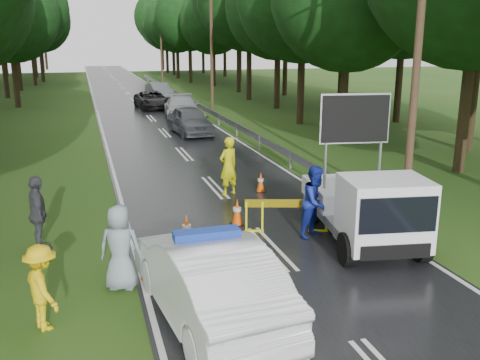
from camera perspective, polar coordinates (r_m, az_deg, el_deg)
name	(u,v)px	position (r m, az deg, el deg)	size (l,w,h in m)	color
ground	(271,249)	(13.72, 3.32, -7.31)	(160.00, 160.00, 0.00)	#1F4814
road	(141,108)	(42.49, -10.50, 7.58)	(7.00, 140.00, 0.02)	black
guardrail	(189,100)	(42.64, -5.49, 8.51)	(0.12, 60.06, 0.70)	gray
utility_pole_near	(419,42)	(16.90, 18.51, 13.74)	(1.40, 0.24, 10.00)	#402D1D
utility_pole_mid	(211,41)	(41.08, -3.06, 14.64)	(1.40, 0.24, 10.00)	#402D1D
utility_pole_far	(161,40)	(66.64, -8.43, 14.55)	(1.40, 0.24, 10.00)	#402D1D
police_sedan	(207,279)	(10.17, -3.49, -10.49)	(2.31, 5.11, 1.79)	white
work_truck	(366,206)	(14.09, 13.33, -2.74)	(2.73, 4.92, 3.72)	gray
barrier	(287,208)	(14.63, 5.00, -2.95)	(2.21, 0.68, 0.95)	#D5E00C
officer	(228,166)	(18.05, -1.25, 1.48)	(0.73, 0.48, 2.00)	#D0CE0B
civilian	(316,202)	(14.35, 8.11, -2.30)	(0.95, 0.74, 1.95)	navy
bystander_left	(42,287)	(10.48, -20.35, -10.70)	(1.05, 0.60, 1.62)	yellow
bystander_mid	(38,214)	(14.15, -20.73, -3.41)	(1.14, 0.47, 1.94)	#3E3F45
bystander_right	(120,247)	(11.57, -12.67, -7.04)	(0.91, 0.59, 1.85)	gray
queue_car_first	(190,121)	(30.09, -5.36, 6.34)	(1.81, 4.51, 1.54)	#3D4045
queue_car_second	(181,107)	(36.05, -6.26, 7.70)	(2.14, 5.28, 1.53)	gray
queue_car_third	(152,100)	(41.78, -9.33, 8.43)	(2.23, 4.83, 1.34)	black
queue_car_fourth	(159,91)	(48.24, -8.62, 9.36)	(1.55, 4.43, 1.46)	#474B4F
cone_near_left	(147,266)	(12.01, -9.94, -9.05)	(0.34, 0.34, 0.71)	black
cone_center	(237,212)	(15.24, -0.30, -3.46)	(0.38, 0.38, 0.80)	black
cone_far	(261,182)	(18.53, 2.23, -0.25)	(0.34, 0.34, 0.73)	black
cone_left_mid	(187,230)	(13.87, -5.71, -5.35)	(0.39, 0.39, 0.82)	black
cone_right	(322,183)	(18.86, 8.77, -0.27)	(0.31, 0.31, 0.65)	black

